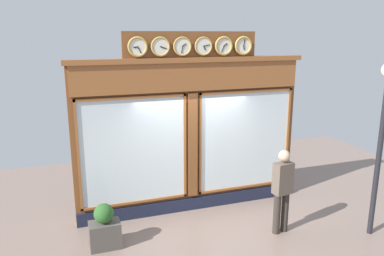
# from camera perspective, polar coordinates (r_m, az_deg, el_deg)

# --- Properties ---
(shop_facade) EXTENTS (5.06, 0.42, 3.87)m
(shop_facade) POSITION_cam_1_polar(r_m,az_deg,el_deg) (8.19, -0.28, -0.80)
(shop_facade) COLOR brown
(shop_facade) RESTS_ON ground_plane
(pedestrian) EXTENTS (0.39, 0.27, 1.69)m
(pedestrian) POSITION_cam_1_polar(r_m,az_deg,el_deg) (7.58, 13.44, -8.77)
(pedestrian) COLOR #312A24
(pedestrian) RESTS_ON ground_plane
(street_lamp) EXTENTS (0.28, 0.28, 3.33)m
(street_lamp) POSITION_cam_1_polar(r_m,az_deg,el_deg) (7.77, 26.79, 0.65)
(street_lamp) COLOR black
(street_lamp) RESTS_ON ground_plane
(planter_box) EXTENTS (0.56, 0.36, 0.49)m
(planter_box) POSITION_cam_1_polar(r_m,az_deg,el_deg) (7.35, -12.95, -15.40)
(planter_box) COLOR #4C4742
(planter_box) RESTS_ON ground_plane
(planter_shrub) EXTENTS (0.36, 0.36, 0.36)m
(planter_shrub) POSITION_cam_1_polar(r_m,az_deg,el_deg) (7.16, -13.13, -12.42)
(planter_shrub) COLOR #285623
(planter_shrub) RESTS_ON planter_box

